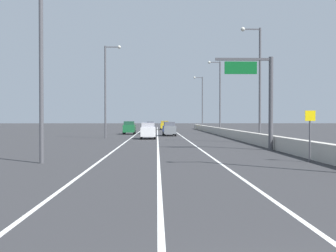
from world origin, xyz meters
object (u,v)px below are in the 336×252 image
at_px(car_black_0, 150,126).
at_px(car_yellow_5, 165,125).
at_px(car_green_4, 129,128).
at_px(car_gray_3, 169,129).
at_px(lamp_post_left_mid, 107,86).
at_px(lamp_post_right_third, 219,93).
at_px(car_blue_2, 149,128).
at_px(car_white_1, 148,131).
at_px(lamp_post_left_near, 45,43).
at_px(lamp_post_right_fourth, 201,100).
at_px(lamp_post_right_second, 258,78).
at_px(overhead_sign_gantry, 262,91).
at_px(speed_advisory_sign, 310,132).

distance_m(car_black_0, car_yellow_5, 7.53).
bearing_deg(car_green_4, car_gray_3, -45.76).
bearing_deg(lamp_post_left_mid, lamp_post_right_third, 40.31).
relative_size(lamp_post_right_third, car_blue_2, 2.61).
height_order(car_gray_3, car_green_4, car_green_4).
bearing_deg(car_white_1, lamp_post_left_mid, 159.63).
bearing_deg(lamp_post_left_near, car_gray_3, 77.81).
relative_size(lamp_post_right_third, car_green_4, 2.89).
height_order(lamp_post_right_fourth, car_white_1, lamp_post_right_fourth).
xyz_separation_m(car_blue_2, car_gray_3, (3.12, -9.23, 0.09)).
xyz_separation_m(lamp_post_right_second, car_gray_3, (-8.66, 18.41, -5.74)).
bearing_deg(car_yellow_5, overhead_sign_gantry, -83.85).
relative_size(car_white_1, car_blue_2, 0.95).
bearing_deg(lamp_post_left_near, lamp_post_right_third, 69.58).
bearing_deg(car_yellow_5, car_white_1, -93.77).
relative_size(speed_advisory_sign, car_green_4, 0.72).
bearing_deg(lamp_post_right_third, speed_advisory_sign, -91.67).
height_order(lamp_post_right_fourth, lamp_post_left_near, same).
bearing_deg(lamp_post_left_mid, car_gray_3, 41.81).
xyz_separation_m(car_blue_2, car_green_4, (-3.20, -2.74, 0.10)).
xyz_separation_m(lamp_post_right_fourth, car_black_0, (-11.45, -4.64, -5.85)).
height_order(overhead_sign_gantry, car_blue_2, overhead_sign_gantry).
bearing_deg(car_black_0, lamp_post_right_second, -75.38).
bearing_deg(car_green_4, speed_advisory_sign, -73.00).
distance_m(lamp_post_left_mid, car_white_1, 8.10).
bearing_deg(overhead_sign_gantry, lamp_post_left_near, -147.16).
relative_size(lamp_post_right_fourth, car_green_4, 2.89).
height_order(lamp_post_right_second, car_yellow_5, lamp_post_right_second).
bearing_deg(car_green_4, car_blue_2, 40.56).
bearing_deg(car_blue_2, overhead_sign_gantry, -75.33).
height_order(car_black_0, car_white_1, car_white_1).
distance_m(lamp_post_right_fourth, car_gray_3, 33.37).
relative_size(overhead_sign_gantry, lamp_post_right_second, 0.62).
height_order(overhead_sign_gantry, lamp_post_left_near, lamp_post_left_near).
xyz_separation_m(overhead_sign_gantry, car_white_1, (-9.55, 18.64, -3.71)).
relative_size(lamp_post_right_second, car_yellow_5, 2.92).
bearing_deg(lamp_post_right_fourth, car_green_4, -119.85).
xyz_separation_m(overhead_sign_gantry, lamp_post_left_near, (-14.74, -9.51, 2.05)).
xyz_separation_m(lamp_post_right_third, car_white_1, (-11.27, -16.08, -5.76)).
distance_m(lamp_post_right_third, car_yellow_5, 29.15).
height_order(speed_advisory_sign, lamp_post_right_third, lamp_post_right_third).
height_order(lamp_post_right_fourth, car_gray_3, lamp_post_right_fourth).
bearing_deg(car_white_1, car_green_4, 102.12).
height_order(lamp_post_right_third, lamp_post_left_mid, same).
height_order(lamp_post_left_near, car_black_0, lamp_post_left_near).
relative_size(lamp_post_right_fourth, car_white_1, 2.75).
distance_m(lamp_post_right_third, car_black_0, 24.25).
height_order(car_blue_2, car_yellow_5, car_yellow_5).
distance_m(overhead_sign_gantry, car_blue_2, 38.68).
bearing_deg(car_blue_2, car_black_0, 90.35).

